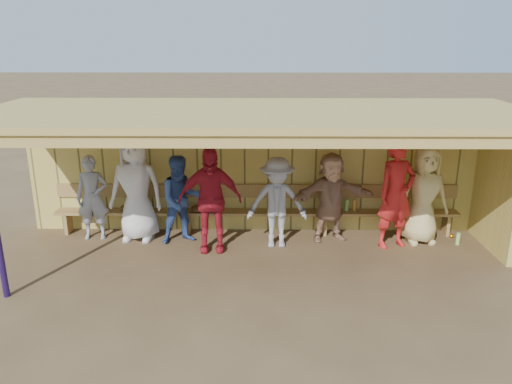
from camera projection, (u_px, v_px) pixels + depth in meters
ground at (256, 257)px, 8.54m from camera, size 90.00×90.00×0.00m
player_a at (92, 198)px, 9.11m from camera, size 0.61×0.43×1.57m
player_b at (136, 188)px, 9.02m from camera, size 1.02×0.72×1.97m
player_c at (181, 200)px, 8.94m from camera, size 0.95×0.85×1.61m
player_d at (210, 200)px, 8.55m from camera, size 1.11×0.52×1.85m
player_e at (277, 203)px, 8.75m from camera, size 1.05×0.61×1.63m
player_f at (331, 197)px, 9.02m from camera, size 1.60×0.84×1.64m
player_g at (396, 194)px, 8.70m from camera, size 0.83×0.68×1.95m
player_h at (424, 195)px, 8.90m from camera, size 0.94×0.67×1.78m
dugout_structure at (278, 151)px, 8.68m from camera, size 8.80×3.20×2.50m
bench at (256, 206)px, 9.44m from camera, size 7.60×0.34×0.93m
dugout_equipment at (224, 210)px, 9.34m from camera, size 6.26×0.62×0.80m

